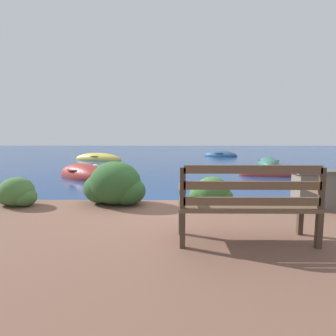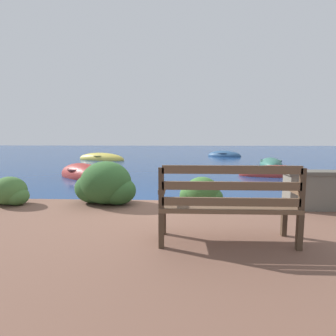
{
  "view_description": "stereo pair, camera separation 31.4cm",
  "coord_description": "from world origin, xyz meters",
  "px_view_note": "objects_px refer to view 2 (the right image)",
  "views": [
    {
      "loc": [
        0.19,
        -5.0,
        1.44
      ],
      "look_at": [
        0.05,
        5.8,
        0.17
      ],
      "focal_mm": 28.0,
      "sensor_mm": 36.0,
      "label": 1
    },
    {
      "loc": [
        0.51,
        -4.99,
        1.44
      ],
      "look_at": [
        0.05,
        5.8,
        0.17
      ],
      "focal_mm": 28.0,
      "sensor_mm": 36.0,
      "label": 2
    }
  ],
  "objects_px": {
    "rowboat_far": "(271,164)",
    "rowboat_distant": "(224,156)",
    "park_bench": "(228,202)",
    "rowboat_outer": "(101,159)",
    "mooring_buoy": "(96,168)",
    "rowboat_nearest": "(83,175)",
    "rowboat_mid": "(277,174)"
  },
  "relations": [
    {
      "from": "rowboat_mid",
      "to": "rowboat_far",
      "type": "distance_m",
      "value": 3.99
    },
    {
      "from": "rowboat_mid",
      "to": "rowboat_far",
      "type": "xyz_separation_m",
      "value": [
        1.1,
        3.84,
        -0.0
      ]
    },
    {
      "from": "rowboat_outer",
      "to": "rowboat_mid",
      "type": "bearing_deg",
      "value": 163.16
    },
    {
      "from": "rowboat_distant",
      "to": "mooring_buoy",
      "type": "xyz_separation_m",
      "value": [
        -7.04,
        -8.34,
        0.0
      ]
    },
    {
      "from": "rowboat_far",
      "to": "rowboat_distant",
      "type": "relative_size",
      "value": 0.91
    },
    {
      "from": "park_bench",
      "to": "rowboat_outer",
      "type": "bearing_deg",
      "value": 118.5
    },
    {
      "from": "park_bench",
      "to": "rowboat_distant",
      "type": "height_order",
      "value": "park_bench"
    },
    {
      "from": "rowboat_outer",
      "to": "rowboat_distant",
      "type": "relative_size",
      "value": 1.26
    },
    {
      "from": "rowboat_nearest",
      "to": "rowboat_distant",
      "type": "relative_size",
      "value": 0.98
    },
    {
      "from": "rowboat_nearest",
      "to": "rowboat_distant",
      "type": "height_order",
      "value": "rowboat_nearest"
    },
    {
      "from": "rowboat_nearest",
      "to": "rowboat_mid",
      "type": "height_order",
      "value": "rowboat_nearest"
    },
    {
      "from": "park_bench",
      "to": "rowboat_distant",
      "type": "xyz_separation_m",
      "value": [
        2.82,
        16.78,
        -0.64
      ]
    },
    {
      "from": "rowboat_distant",
      "to": "rowboat_nearest",
      "type": "bearing_deg",
      "value": 85.95
    },
    {
      "from": "park_bench",
      "to": "mooring_buoy",
      "type": "distance_m",
      "value": 9.45
    },
    {
      "from": "park_bench",
      "to": "mooring_buoy",
      "type": "xyz_separation_m",
      "value": [
        -4.22,
        8.44,
        -0.63
      ]
    },
    {
      "from": "rowboat_mid",
      "to": "rowboat_distant",
      "type": "xyz_separation_m",
      "value": [
        -0.28,
        9.84,
        0.01
      ]
    },
    {
      "from": "rowboat_far",
      "to": "park_bench",
      "type": "bearing_deg",
      "value": 171.45
    },
    {
      "from": "rowboat_distant",
      "to": "mooring_buoy",
      "type": "height_order",
      "value": "rowboat_distant"
    },
    {
      "from": "rowboat_far",
      "to": "rowboat_distant",
      "type": "xyz_separation_m",
      "value": [
        -1.38,
        6.0,
        0.01
      ]
    },
    {
      "from": "rowboat_outer",
      "to": "rowboat_distant",
      "type": "height_order",
      "value": "rowboat_outer"
    },
    {
      "from": "park_bench",
      "to": "rowboat_distant",
      "type": "relative_size",
      "value": 0.57
    },
    {
      "from": "park_bench",
      "to": "rowboat_far",
      "type": "height_order",
      "value": "park_bench"
    },
    {
      "from": "rowboat_far",
      "to": "mooring_buoy",
      "type": "xyz_separation_m",
      "value": [
        -8.42,
        -2.34,
        0.01
      ]
    },
    {
      "from": "rowboat_nearest",
      "to": "rowboat_far",
      "type": "relative_size",
      "value": 1.08
    },
    {
      "from": "rowboat_nearest",
      "to": "rowboat_outer",
      "type": "xyz_separation_m",
      "value": [
        -1.45,
        7.09,
        -0.01
      ]
    },
    {
      "from": "rowboat_nearest",
      "to": "mooring_buoy",
      "type": "distance_m",
      "value": 2.11
    },
    {
      "from": "rowboat_nearest",
      "to": "rowboat_mid",
      "type": "bearing_deg",
      "value": -133.54
    },
    {
      "from": "rowboat_nearest",
      "to": "mooring_buoy",
      "type": "height_order",
      "value": "rowboat_nearest"
    },
    {
      "from": "rowboat_distant",
      "to": "mooring_buoy",
      "type": "distance_m",
      "value": 10.92
    },
    {
      "from": "mooring_buoy",
      "to": "rowboat_distant",
      "type": "bearing_deg",
      "value": 49.83
    },
    {
      "from": "rowboat_nearest",
      "to": "rowboat_mid",
      "type": "relative_size",
      "value": 0.95
    },
    {
      "from": "rowboat_nearest",
      "to": "rowboat_outer",
      "type": "distance_m",
      "value": 7.24
    }
  ]
}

